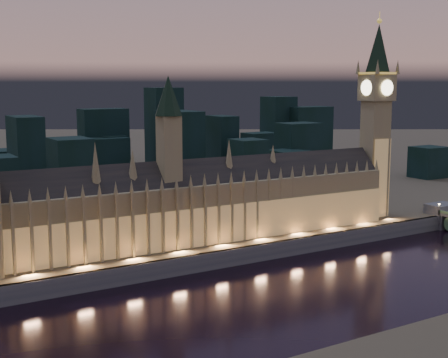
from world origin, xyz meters
TOP-DOWN VIEW (x-y plane):
  - ground_plane at (0.00, 0.00)m, footprint 2000.00×2000.00m
  - north_bank at (0.00, 520.00)m, footprint 2000.00×960.00m
  - embankment_wall at (0.00, 41.00)m, footprint 2000.00×2.50m
  - palace_of_westminster at (-0.90, 61.74)m, footprint 202.00×25.33m
  - elizabeth_tower at (108.00, 61.93)m, footprint 18.00×18.00m
  - city_backdrop at (37.52, 247.11)m, footprint 465.12×215.63m

SIDE VIEW (x-z plane):
  - ground_plane at x=0.00m, z-range 0.00..0.00m
  - north_bank at x=0.00m, z-range 0.00..8.00m
  - embankment_wall at x=0.00m, z-range 0.00..8.00m
  - palace_of_westminster at x=-0.90m, z-range -12.63..65.37m
  - city_backdrop at x=37.52m, z-range -5.72..64.61m
  - elizabeth_tower at x=108.00m, z-range 14.58..127.53m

